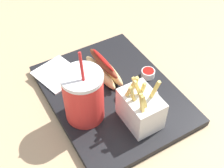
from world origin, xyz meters
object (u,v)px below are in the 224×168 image
(hot_dog_1, at_px, (103,69))
(ketchup_cup_2, at_px, (148,73))
(ketchup_cup_3, at_px, (151,95))
(ketchup_cup_1, at_px, (124,95))
(napkin_stack, at_px, (58,74))
(soda_cup, at_px, (84,96))
(fries_basket, at_px, (140,108))

(hot_dog_1, relative_size, ketchup_cup_2, 4.03)
(ketchup_cup_3, bearing_deg, ketchup_cup_2, 150.79)
(ketchup_cup_1, relative_size, napkin_stack, 0.26)
(soda_cup, relative_size, napkin_stack, 1.69)
(fries_basket, bearing_deg, ketchup_cup_2, 137.18)
(soda_cup, height_order, ketchup_cup_3, soda_cup)
(ketchup_cup_1, relative_size, ketchup_cup_3, 0.94)
(soda_cup, xyz_separation_m, ketchup_cup_2, (-0.03, 0.22, -0.06))
(hot_dog_1, height_order, ketchup_cup_2, hot_dog_1)
(fries_basket, distance_m, ketchup_cup_1, 0.09)
(ketchup_cup_2, bearing_deg, hot_dog_1, -122.04)
(ketchup_cup_1, xyz_separation_m, napkin_stack, (-0.18, -0.12, -0.01))
(soda_cup, height_order, ketchup_cup_2, soda_cup)
(soda_cup, distance_m, ketchup_cup_2, 0.23)
(ketchup_cup_3, bearing_deg, hot_dog_1, -154.72)
(soda_cup, xyz_separation_m, ketchup_cup_1, (0.00, 0.12, -0.06))
(soda_cup, xyz_separation_m, napkin_stack, (-0.17, -0.00, -0.07))
(fries_basket, height_order, napkin_stack, fries_basket)
(soda_cup, height_order, ketchup_cup_1, soda_cup)
(ketchup_cup_3, distance_m, napkin_stack, 0.28)
(hot_dog_1, xyz_separation_m, ketchup_cup_1, (0.10, 0.01, -0.01))
(soda_cup, bearing_deg, fries_basket, 52.61)
(fries_basket, height_order, ketchup_cup_1, fries_basket)
(fries_basket, xyz_separation_m, napkin_stack, (-0.26, -0.11, -0.04))
(fries_basket, relative_size, ketchup_cup_1, 4.55)
(hot_dog_1, height_order, ketchup_cup_3, hot_dog_1)
(ketchup_cup_1, bearing_deg, hot_dog_1, -176.83)
(ketchup_cup_2, relative_size, ketchup_cup_3, 1.16)
(hot_dog_1, relative_size, ketchup_cup_3, 4.68)
(hot_dog_1, bearing_deg, ketchup_cup_2, 57.96)
(soda_cup, relative_size, fries_basket, 1.42)
(ketchup_cup_2, bearing_deg, ketchup_cup_1, -71.04)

